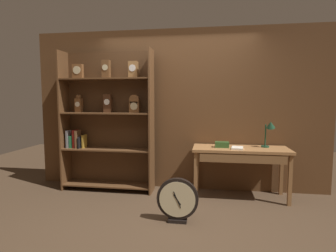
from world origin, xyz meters
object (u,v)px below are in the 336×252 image
Objects in this scene: workbench at (241,154)px; bookshelf at (107,121)px; round_clock_large at (178,200)px; open_repair_manual at (237,148)px; desk_lamp at (270,129)px; toolbox_small at (222,145)px.

bookshelf is at bearing 177.42° from workbench.
workbench is at bearing 48.89° from round_clock_large.
bookshelf is at bearing -176.72° from open_repair_manual.
round_clock_large is at bearing -131.11° from workbench.
desk_lamp is 1.87× the size of open_repair_manual.
open_repair_manual is (-0.47, -0.17, -0.27)m from desk_lamp.
desk_lamp is 0.76× the size of round_clock_large.
bookshelf reaches higher than round_clock_large.
bookshelf is 2.15m from workbench.
desk_lamp is (0.41, 0.09, 0.38)m from workbench.
round_clock_large is at bearing -140.09° from desk_lamp.
desk_lamp reaches higher than open_repair_manual.
toolbox_small is at bearing 60.04° from round_clock_large.
bookshelf is 10.18× the size of open_repair_manual.
workbench is at bearing -2.48° from toolbox_small.
open_repair_manual is (2.04, -0.17, -0.36)m from bookshelf.
open_repair_manual is 1.26m from round_clock_large.
desk_lamp is (2.51, -0.00, -0.09)m from bookshelf.
bookshelf reaches higher than desk_lamp.
workbench is 0.14m from open_repair_manual.
workbench is (2.10, -0.09, -0.47)m from bookshelf.
bookshelf is 10.95× the size of toolbox_small.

